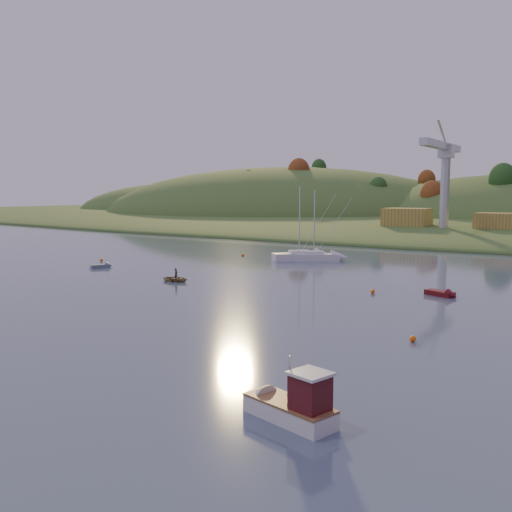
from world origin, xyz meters
The scene contains 19 objects.
shore_slope centered at (0.00, 165.00, 0.00)m, with size 640.00×150.00×7.00m, color #325522.
hill_left_far centered at (-160.00, 215.00, 0.00)m, with size 120.00×100.00×32.00m, color #325522.
hill_left centered at (-90.00, 200.00, 0.00)m, with size 170.00×140.00×44.00m, color #325522.
hillside_trees centered at (0.00, 185.00, 0.00)m, with size 280.00×50.00×32.00m, color #1C4619, non-canonical shape.
wharf centered at (5.00, 122.00, 1.20)m, with size 42.00×16.00×2.40m, color slate.
shed_west centered at (-8.00, 123.00, 4.80)m, with size 11.00×8.00×4.80m, color olive.
shed_east centered at (13.00, 124.00, 4.40)m, with size 9.00×7.00×4.00m, color olive.
dock_crane centered at (2.00, 118.39, 17.17)m, with size 3.20×28.00×20.30m.
fishing_boat centered at (25.38, 5.10, 0.83)m, with size 6.15×3.26×3.75m.
sailboat_near centered at (-6.33, 63.89, 0.79)m, with size 7.97×8.35×12.33m.
sailboat_far centered at (-3.97, 64.69, 0.75)m, with size 8.55×6.35×11.66m.
canoe centered at (-8.50, 35.55, 0.35)m, with size 2.40×3.35×0.69m, color olive.
paddler centered at (-8.50, 35.55, 0.72)m, with size 0.52×0.34×1.43m, color black.
red_tender centered at (23.05, 43.62, 0.27)m, with size 4.00×2.58×1.29m.
grey_dinghy centered at (-26.52, 39.81, 0.25)m, with size 2.56×3.46×1.22m.
buoy_0 centered at (26.11, 23.13, 0.25)m, with size 0.50×0.50×0.50m, color orange.
buoy_1 centered at (15.70, 41.10, 0.25)m, with size 0.50×0.50×0.50m, color orange.
buoy_2 centered at (-32.57, 44.60, 0.25)m, with size 0.50×0.50×0.50m, color orange.
buoy_3 centered at (-17.48, 63.50, 0.25)m, with size 0.50×0.50×0.50m, color orange.
Camera 1 is at (39.39, -18.77, 11.37)m, focal length 40.00 mm.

